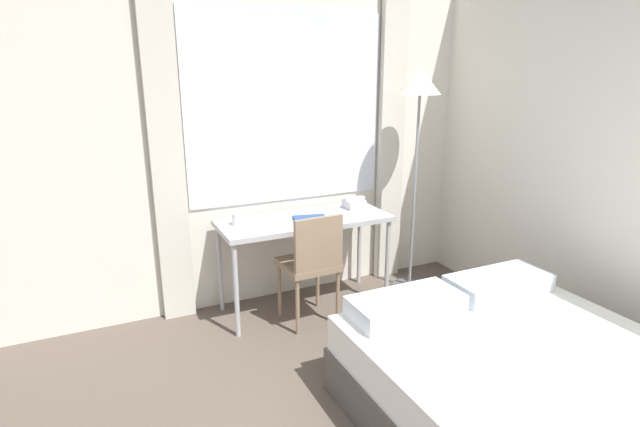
{
  "coord_description": "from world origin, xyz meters",
  "views": [
    {
      "loc": [
        -1.26,
        -0.45,
        1.91
      ],
      "look_at": [
        0.2,
        2.62,
        0.92
      ],
      "focal_mm": 28.0,
      "sensor_mm": 36.0,
      "label": 1
    }
  ],
  "objects_px": {
    "bed": "(550,408)",
    "desk_chair": "(312,260)",
    "telephone": "(354,203)",
    "desk": "(304,226)",
    "mug": "(238,219)",
    "book": "(310,218)",
    "standing_lamp": "(419,109)"
  },
  "relations": [
    {
      "from": "mug",
      "to": "telephone",
      "type": "bearing_deg",
      "value": 2.92
    },
    {
      "from": "desk",
      "to": "telephone",
      "type": "bearing_deg",
      "value": 10.81
    },
    {
      "from": "desk_chair",
      "to": "standing_lamp",
      "type": "bearing_deg",
      "value": 9.18
    },
    {
      "from": "standing_lamp",
      "to": "telephone",
      "type": "xyz_separation_m",
      "value": [
        -0.49,
        0.17,
        -0.78
      ]
    },
    {
      "from": "mug",
      "to": "desk_chair",
      "type": "bearing_deg",
      "value": -35.39
    },
    {
      "from": "bed",
      "to": "telephone",
      "type": "distance_m",
      "value": 2.2
    },
    {
      "from": "mug",
      "to": "desk",
      "type": "bearing_deg",
      "value": -4.69
    },
    {
      "from": "desk_chair",
      "to": "standing_lamp",
      "type": "xyz_separation_m",
      "value": [
        1.06,
        0.21,
        1.07
      ]
    },
    {
      "from": "desk",
      "to": "standing_lamp",
      "type": "distance_m",
      "value": 1.34
    },
    {
      "from": "book",
      "to": "mug",
      "type": "relative_size",
      "value": 3.01
    },
    {
      "from": "book",
      "to": "mug",
      "type": "distance_m",
      "value": 0.56
    },
    {
      "from": "desk",
      "to": "book",
      "type": "bearing_deg",
      "value": -75.5
    },
    {
      "from": "bed",
      "to": "standing_lamp",
      "type": "distance_m",
      "value": 2.43
    },
    {
      "from": "telephone",
      "to": "book",
      "type": "xyz_separation_m",
      "value": [
        -0.49,
        -0.16,
        -0.03
      ]
    },
    {
      "from": "bed",
      "to": "telephone",
      "type": "xyz_separation_m",
      "value": [
        0.03,
        2.13,
        0.55
      ]
    },
    {
      "from": "desk",
      "to": "bed",
      "type": "xyz_separation_m",
      "value": [
        0.47,
        -2.03,
        -0.45
      ]
    },
    {
      "from": "mug",
      "to": "book",
      "type": "bearing_deg",
      "value": -11.38
    },
    {
      "from": "bed",
      "to": "desk_chair",
      "type": "bearing_deg",
      "value": 107.19
    },
    {
      "from": "desk_chair",
      "to": "telephone",
      "type": "relative_size",
      "value": 4.9
    },
    {
      "from": "desk",
      "to": "standing_lamp",
      "type": "height_order",
      "value": "standing_lamp"
    },
    {
      "from": "desk_chair",
      "to": "telephone",
      "type": "height_order",
      "value": "desk_chair"
    },
    {
      "from": "book",
      "to": "telephone",
      "type": "bearing_deg",
      "value": 18.51
    },
    {
      "from": "desk_chair",
      "to": "mug",
      "type": "bearing_deg",
      "value": 142.48
    },
    {
      "from": "desk",
      "to": "telephone",
      "type": "distance_m",
      "value": 0.52
    },
    {
      "from": "bed",
      "to": "telephone",
      "type": "height_order",
      "value": "telephone"
    },
    {
      "from": "bed",
      "to": "telephone",
      "type": "relative_size",
      "value": 10.95
    },
    {
      "from": "desk",
      "to": "mug",
      "type": "xyz_separation_m",
      "value": [
        -0.53,
        0.04,
        0.11
      ]
    },
    {
      "from": "standing_lamp",
      "to": "telephone",
      "type": "bearing_deg",
      "value": 160.99
    },
    {
      "from": "standing_lamp",
      "to": "book",
      "type": "distance_m",
      "value": 1.27
    },
    {
      "from": "bed",
      "to": "mug",
      "type": "height_order",
      "value": "mug"
    },
    {
      "from": "book",
      "to": "mug",
      "type": "xyz_separation_m",
      "value": [
        -0.55,
        0.11,
        0.03
      ]
    },
    {
      "from": "telephone",
      "to": "bed",
      "type": "bearing_deg",
      "value": -90.86
    }
  ]
}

